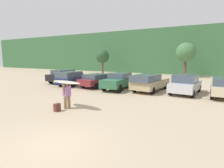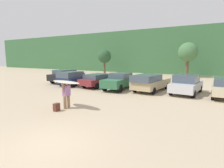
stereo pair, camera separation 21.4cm
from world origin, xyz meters
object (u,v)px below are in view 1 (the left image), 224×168
at_px(parked_car_navy, 74,78).
at_px(parked_car_maroon, 98,80).
at_px(parked_car_silver, 185,84).
at_px(parked_car_champagne, 224,87).
at_px(parked_car_black, 65,76).
at_px(parked_car_tan, 149,82).
at_px(parked_car_forest_green, 119,81).
at_px(surfboard_cream, 66,82).
at_px(backpack_dropped, 57,107).
at_px(person_adult, 67,94).

relative_size(parked_car_navy, parked_car_maroon, 0.92).
relative_size(parked_car_silver, parked_car_champagne, 1.02).
height_order(parked_car_black, parked_car_tan, parked_car_black).
bearing_deg(parked_car_champagne, parked_car_forest_green, 94.11).
relative_size(parked_car_black, parked_car_forest_green, 0.95).
bearing_deg(parked_car_tan, parked_car_champagne, -80.97).
relative_size(surfboard_cream, backpack_dropped, 5.40).
bearing_deg(parked_car_navy, parked_car_maroon, -81.27).
xyz_separation_m(parked_car_maroon, parked_car_tan, (5.43, 0.19, 0.10)).
height_order(parked_car_navy, backpack_dropped, parked_car_navy).
distance_m(parked_car_silver, backpack_dropped, 10.72).
xyz_separation_m(parked_car_black, parked_car_silver, (13.77, -0.13, -0.02)).
height_order(person_adult, backpack_dropped, person_adult).
xyz_separation_m(person_adult, surfboard_cream, (-0.10, 0.07, 0.68)).
distance_m(parked_car_tan, parked_car_silver, 3.06).
height_order(parked_car_navy, person_adult, person_adult).
relative_size(parked_car_navy, backpack_dropped, 10.10).
bearing_deg(surfboard_cream, person_adult, 154.07).
distance_m(surfboard_cream, backpack_dropped, 1.57).
bearing_deg(parked_car_navy, person_adult, -142.65).
bearing_deg(surfboard_cream, parked_car_silver, -115.71).
distance_m(parked_car_navy, person_adult, 9.36).
relative_size(parked_car_forest_green, surfboard_cream, 1.97).
relative_size(parked_car_navy, parked_car_forest_green, 0.95).
bearing_deg(parked_car_black, backpack_dropped, -134.33).
bearing_deg(backpack_dropped, parked_car_maroon, 107.99).
bearing_deg(parked_car_black, parked_car_navy, -111.56).
relative_size(parked_car_maroon, backpack_dropped, 10.92).
bearing_deg(parked_car_champagne, person_adult, 134.22).
distance_m(parked_car_silver, parked_car_champagne, 2.81).
bearing_deg(backpack_dropped, surfboard_cream, 89.02).
bearing_deg(parked_car_tan, surfboard_cream, 168.12).
bearing_deg(backpack_dropped, parked_car_navy, 125.40).
distance_m(parked_car_navy, parked_car_silver, 11.45).
distance_m(parked_car_black, parked_car_maroon, 5.35).
distance_m(parked_car_black, surfboard_cream, 11.70).
height_order(parked_car_silver, person_adult, parked_car_silver).
bearing_deg(parked_car_tan, parked_car_silver, -77.43).
bearing_deg(parked_car_maroon, backpack_dropped, -154.09).
distance_m(parked_car_tan, surfboard_cream, 8.42).
bearing_deg(parked_car_maroon, parked_car_black, 91.04).
xyz_separation_m(parked_car_tan, person_adult, (-2.54, -8.02, 0.09)).
relative_size(parked_car_navy, parked_car_tan, 0.88).
height_order(parked_car_maroon, parked_car_tan, parked_car_tan).
bearing_deg(person_adult, parked_car_navy, -46.27).
xyz_separation_m(parked_car_forest_green, parked_car_tan, (2.87, 0.43, 0.01)).
xyz_separation_m(parked_car_forest_green, parked_car_silver, (5.91, 0.75, 0.01)).
relative_size(parked_car_maroon, parked_car_silver, 1.11).
bearing_deg(parked_car_black, parked_car_forest_green, -92.05).
relative_size(parked_car_black, surfboard_cream, 1.86).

